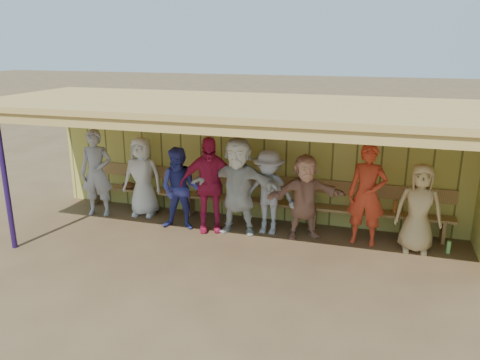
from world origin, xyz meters
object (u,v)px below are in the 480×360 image
at_px(player_h, 419,208).
at_px(bench, 251,195).
at_px(player_c, 180,189).
at_px(player_f, 305,196).
at_px(player_extra, 238,186).
at_px(player_a, 97,173).
at_px(player_g, 367,195).
at_px(player_b, 142,177).
at_px(player_e, 268,192).
at_px(player_d, 209,184).

relative_size(player_h, bench, 0.20).
relative_size(player_c, player_f, 1.02).
xyz_separation_m(player_c, player_extra, (1.10, 0.14, 0.12)).
bearing_deg(player_a, player_h, -12.02).
relative_size(player_a, player_c, 1.13).
bearing_deg(bench, player_g, -13.28).
relative_size(player_f, player_g, 0.86).
bearing_deg(player_f, player_b, 152.46).
relative_size(player_h, player_extra, 0.84).
relative_size(player_c, player_extra, 0.87).
height_order(player_e, player_f, player_e).
xyz_separation_m(player_c, player_d, (0.55, 0.08, 0.11)).
bearing_deg(player_e, player_d, -168.18).
bearing_deg(player_c, player_h, -3.15).
height_order(player_c, player_extra, player_extra).
height_order(player_f, bench, player_f).
bearing_deg(player_h, player_d, -178.35).
height_order(player_g, player_h, player_g).
relative_size(player_b, bench, 0.22).
height_order(player_d, bench, player_d).
bearing_deg(player_c, bench, 29.49).
height_order(player_a, player_h, player_a).
distance_m(player_a, player_extra, 3.04).
bearing_deg(player_b, bench, 3.80).
bearing_deg(player_b, player_d, -19.63).
xyz_separation_m(player_b, player_extra, (2.14, -0.33, 0.09)).
bearing_deg(player_b, player_f, -8.83).
distance_m(player_g, bench, 2.34).
xyz_separation_m(player_a, player_extra, (3.04, -0.06, 0.02)).
relative_size(player_a, player_d, 0.99).
height_order(player_d, player_extra, player_extra).
bearing_deg(bench, player_d, -128.73).
bearing_deg(player_h, player_g, 174.29).
xyz_separation_m(player_c, player_f, (2.32, 0.29, -0.02)).
bearing_deg(bench, player_extra, -95.17).
bearing_deg(player_b, player_e, -9.77).
bearing_deg(player_extra, bench, 83.13).
xyz_separation_m(player_a, player_c, (1.94, -0.20, -0.10)).
distance_m(player_b, player_g, 4.45).
xyz_separation_m(player_b, bench, (2.21, 0.37, -0.29)).
bearing_deg(player_a, player_c, -18.34).
relative_size(player_g, bench, 0.24).
relative_size(player_a, bench, 0.24).
distance_m(player_a, player_g, 5.35).
relative_size(player_a, player_h, 1.16).
height_order(player_b, bench, player_b).
relative_size(player_a, player_f, 1.15).
bearing_deg(player_b, player_h, -8.23).
distance_m(player_e, player_f, 0.67).
bearing_deg(player_extra, player_e, 12.35).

